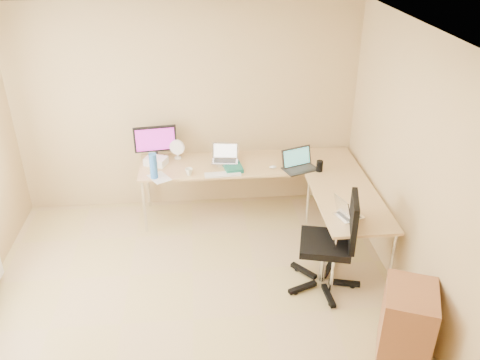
{
  "coord_description": "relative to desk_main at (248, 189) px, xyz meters",
  "views": [
    {
      "loc": [
        0.13,
        -3.59,
        3.43
      ],
      "look_at": [
        0.55,
        1.1,
        0.9
      ],
      "focal_mm": 37.3,
      "sensor_mm": 36.0,
      "label": 1
    }
  ],
  "objects": [
    {
      "name": "desk_fan",
      "position": [
        -0.87,
        0.2,
        0.48
      ],
      "size": [
        0.23,
        0.23,
        0.24
      ],
      "primitive_type": "cylinder",
      "rotation": [
        0.0,
        0.0,
        -0.3
      ],
      "color": "white",
      "rests_on": "desk_main"
    },
    {
      "name": "papers",
      "position": [
        -1.07,
        -0.3,
        0.37
      ],
      "size": [
        0.3,
        0.33,
        0.01
      ],
      "primitive_type": "cube",
      "rotation": [
        0.0,
        0.0,
        0.53
      ],
      "color": "white",
      "rests_on": "desk_main"
    },
    {
      "name": "floor",
      "position": [
        -0.72,
        -1.85,
        -0.36
      ],
      "size": [
        4.5,
        4.5,
        0.0
      ],
      "primitive_type": "plane",
      "color": "tan",
      "rests_on": "ground"
    },
    {
      "name": "white_box",
      "position": [
        -1.13,
        0.06,
        0.41
      ],
      "size": [
        0.3,
        0.27,
        0.09
      ],
      "primitive_type": "cube",
      "rotation": [
        0.0,
        0.0,
        -0.41
      ],
      "color": "white",
      "rests_on": "desk_main"
    },
    {
      "name": "laptop_return",
      "position": [
        0.88,
        -1.3,
        0.46
      ],
      "size": [
        0.35,
        0.32,
        0.19
      ],
      "primitive_type": "cube",
      "rotation": [
        0.0,
        0.0,
        1.94
      ],
      "color": "silver",
      "rests_on": "desk_return"
    },
    {
      "name": "wall_right",
      "position": [
        1.38,
        -1.85,
        0.93
      ],
      "size": [
        0.0,
        4.5,
        4.5
      ],
      "primitive_type": "plane",
      "rotation": [
        1.57,
        0.0,
        -1.57
      ],
      "color": "tan",
      "rests_on": "ground"
    },
    {
      "name": "office_chair",
      "position": [
        0.62,
        -1.45,
        0.14
      ],
      "size": [
        0.78,
        0.78,
        1.07
      ],
      "primitive_type": "cube",
      "rotation": [
        0.0,
        0.0,
        -0.24
      ],
      "color": "black",
      "rests_on": "ground"
    },
    {
      "name": "cabinet",
      "position": [
        1.09,
        -2.45,
        -0.01
      ],
      "size": [
        0.58,
        0.63,
        0.71
      ],
      "primitive_type": "cube",
      "rotation": [
        0.0,
        0.0,
        -0.38
      ],
      "color": "#9D5F35",
      "rests_on": "ground"
    },
    {
      "name": "black_cup",
      "position": [
        0.81,
        -0.3,
        0.43
      ],
      "size": [
        0.09,
        0.09,
        0.13
      ],
      "primitive_type": "cylinder",
      "rotation": [
        0.0,
        0.0,
        -0.14
      ],
      "color": "black",
      "rests_on": "desk_main"
    },
    {
      "name": "water_bottle",
      "position": [
        -1.13,
        -0.3,
        0.52
      ],
      "size": [
        0.1,
        0.1,
        0.31
      ],
      "primitive_type": "cylinder",
      "rotation": [
        0.0,
        0.0,
        0.18
      ],
      "color": "blue",
      "rests_on": "desk_main"
    },
    {
      "name": "desk_return",
      "position": [
        0.98,
        -1.0,
        0.0
      ],
      "size": [
        0.7,
        1.3,
        0.73
      ],
      "primitive_type": "cube",
      "color": "tan",
      "rests_on": "ground"
    },
    {
      "name": "book_stack",
      "position": [
        -0.21,
        -0.15,
        0.39
      ],
      "size": [
        0.24,
        0.3,
        0.05
      ],
      "primitive_type": "cube",
      "rotation": [
        0.0,
        0.0,
        0.13
      ],
      "color": "#155D4C",
      "rests_on": "desk_main"
    },
    {
      "name": "ceiling",
      "position": [
        -0.72,
        -1.85,
        2.24
      ],
      "size": [
        4.5,
        4.5,
        0.0
      ],
      "primitive_type": "plane",
      "rotation": [
        3.14,
        0.0,
        0.0
      ],
      "color": "white",
      "rests_on": "ground"
    },
    {
      "name": "cd_stack",
      "position": [
        -0.34,
        -0.04,
        0.38
      ],
      "size": [
        0.15,
        0.15,
        0.03
      ],
      "primitive_type": "cylinder",
      "rotation": [
        0.0,
        0.0,
        0.37
      ],
      "color": "white",
      "rests_on": "desk_main"
    },
    {
      "name": "keyboard",
      "position": [
        -0.34,
        -0.3,
        0.37
      ],
      "size": [
        0.43,
        0.14,
        0.02
      ],
      "primitive_type": "cube",
      "rotation": [
        0.0,
        0.0,
        0.06
      ],
      "color": "white",
      "rests_on": "desk_main"
    },
    {
      "name": "laptop_center",
      "position": [
        -0.29,
        -0.03,
        0.51
      ],
      "size": [
        0.34,
        0.28,
        0.2
      ],
      "primitive_type": "cube",
      "rotation": [
        0.0,
        0.0,
        -0.12
      ],
      "color": "#B7B7C5",
      "rests_on": "desk_main"
    },
    {
      "name": "wall_back",
      "position": [
        -0.72,
        0.4,
        0.93
      ],
      "size": [
        4.5,
        0.0,
        4.5
      ],
      "primitive_type": "plane",
      "rotation": [
        1.57,
        0.0,
        0.0
      ],
      "color": "tan",
      "rests_on": "ground"
    },
    {
      "name": "mug",
      "position": [
        -0.73,
        -0.26,
        0.41
      ],
      "size": [
        0.09,
        0.09,
        0.08
      ],
      "primitive_type": "imported",
      "rotation": [
        0.0,
        0.0,
        0.02
      ],
      "color": "white",
      "rests_on": "desk_main"
    },
    {
      "name": "monitor",
      "position": [
        -1.13,
        0.2,
        0.59
      ],
      "size": [
        0.53,
        0.23,
        0.44
      ],
      "primitive_type": "cube",
      "rotation": [
        0.0,
        0.0,
        0.13
      ],
      "color": "black",
      "rests_on": "desk_main"
    },
    {
      "name": "laptop_black",
      "position": [
        0.59,
        -0.24,
        0.49
      ],
      "size": [
        0.47,
        0.41,
        0.25
      ],
      "primitive_type": "cube",
      "rotation": [
        0.0,
        0.0,
        0.36
      ],
      "color": "black",
      "rests_on": "desk_main"
    },
    {
      "name": "mouse",
      "position": [
        0.27,
        -0.17,
        0.38
      ],
      "size": [
        0.1,
        0.08,
        0.03
      ],
      "primitive_type": "ellipsoid",
      "rotation": [
        0.0,
        0.0,
        0.31
      ],
      "color": "white",
      "rests_on": "desk_main"
    },
    {
      "name": "desk_main",
      "position": [
        0.0,
        0.0,
        0.0
      ],
      "size": [
        2.65,
        0.7,
        0.73
      ],
      "primitive_type": "cube",
      "color": "tan",
      "rests_on": "ground"
    }
  ]
}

